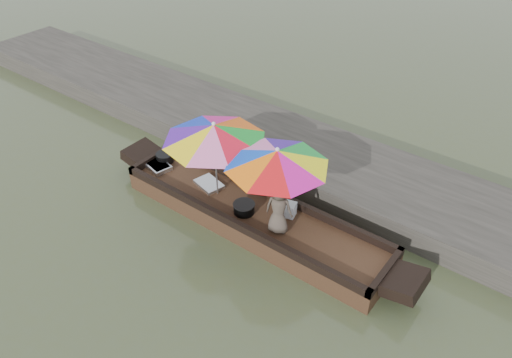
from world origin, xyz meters
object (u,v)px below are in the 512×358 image
Objects in this scene: tray_crayfish at (158,166)px; charcoal_grill at (244,208)px; boat_hull at (253,218)px; supply_bag at (288,209)px; vendor at (279,209)px; umbrella_bow at (216,159)px; tray_scallop at (209,184)px; cooking_pot at (165,158)px; umbrella_stern at (276,187)px.

charcoal_grill is (2.27, -0.04, 0.04)m from tray_crayfish.
supply_bag is (0.58, 0.28, 0.30)m from boat_hull.
vendor is at bearing -1.09° from tray_crayfish.
boat_hull is at bearing 56.49° from charcoal_grill.
umbrella_bow reaches higher than vendor.
tray_scallop is at bearing -24.94° from vendor.
charcoal_grill is 1.03m from umbrella_bow.
tray_scallop is at bearing 163.46° from umbrella_bow.
cooking_pot is 1.28m from tray_scallop.
tray_crayfish is 0.57× the size of vendor.
tray_crayfish is (0.05, -0.25, -0.05)m from cooking_pot.
umbrella_bow and umbrella_stern have the same top height.
supply_bag reaches higher than boat_hull.
tray_scallop is 0.57× the size of vendor.
charcoal_grill is at bearing -12.21° from tray_scallop.
supply_bag is 0.57m from vendor.
charcoal_grill reaches higher than boat_hull.
tray_crayfish is at bearing -78.73° from cooking_pot.
umbrella_stern reaches higher than tray_scallop.
boat_hull is at bearing -3.63° from cooking_pot.
umbrella_stern is (-0.17, 0.16, 0.29)m from vendor.
boat_hull is 9.73× the size of tray_scallop.
tray_crayfish is at bearing -177.63° from boat_hull.
umbrella_stern is (0.50, 0.00, 0.95)m from boat_hull.
umbrella_stern is (1.64, -0.09, 0.74)m from tray_scallop.
vendor is 0.52× the size of umbrella_bow.
charcoal_grill is 1.35× the size of supply_bag.
vendor reaches higher than tray_crayfish.
cooking_pot is 0.37× the size of vendor.
vendor is (0.68, -0.16, 0.66)m from boat_hull.
vendor is (3.04, -0.06, 0.44)m from tray_crayfish.
cooking_pot is 0.95× the size of charcoal_grill.
cooking_pot is at bearing 177.07° from tray_scallop.
tray_scallop is 0.29× the size of umbrella_bow.
vendor is (0.77, -0.02, 0.39)m from charcoal_grill.
umbrella_stern is at bearing 0.00° from boat_hull.
tray_scallop is 0.81m from umbrella_bow.
tray_crayfish is 2.27m from charcoal_grill.
boat_hull is at bearing 180.00° from umbrella_stern.
supply_bag reaches higher than cooking_pot.
tray_crayfish is at bearing -18.39° from vendor.
cooking_pot is 0.19× the size of umbrella_bow.
supply_bag reaches higher than tray_scallop.
umbrella_bow is 1.35m from umbrella_stern.
umbrella_stern reaches higher than tray_crayfish.
tray_crayfish is 0.31× the size of umbrella_stern.
boat_hull is 2.43m from cooking_pot.
tray_crayfish is 1.95× the size of supply_bag.
supply_bag is at bearing 32.14° from charcoal_grill.
supply_bag is at bearing 75.59° from umbrella_stern.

